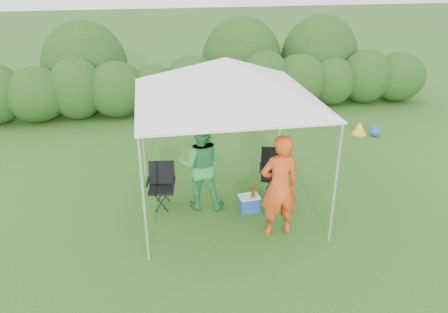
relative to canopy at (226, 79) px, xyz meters
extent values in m
plane|color=#315F1E|center=(0.00, -0.50, -2.46)|extent=(70.00, 70.00, 0.00)
ellipsoid|color=#224B17|center=(-4.44, 5.50, -1.67)|extent=(1.80, 1.53, 1.57)
cylinder|color=#382616|center=(-4.44, 5.50, -2.31)|extent=(0.12, 0.12, 0.30)
ellipsoid|color=#224B17|center=(-3.33, 5.50, -1.56)|extent=(1.58, 1.34, 1.80)
cylinder|color=#382616|center=(-3.33, 5.50, -2.31)|extent=(0.12, 0.12, 0.30)
ellipsoid|color=#224B17|center=(-2.22, 5.50, -1.64)|extent=(1.72, 1.47, 1.65)
cylinder|color=#382616|center=(-2.22, 5.50, -2.31)|extent=(0.12, 0.12, 0.30)
ellipsoid|color=#224B17|center=(-1.11, 5.50, -1.71)|extent=(1.50, 1.28, 1.50)
cylinder|color=#382616|center=(-1.11, 5.50, -2.31)|extent=(0.12, 0.12, 0.30)
ellipsoid|color=#224B17|center=(0.00, 5.50, -1.60)|extent=(1.65, 1.40, 1.73)
cylinder|color=#382616|center=(0.00, 5.50, -2.31)|extent=(0.12, 0.12, 0.30)
ellipsoid|color=#224B17|center=(1.11, 5.50, -1.67)|extent=(1.80, 1.53, 1.57)
cylinder|color=#382616|center=(1.11, 5.50, -2.31)|extent=(0.12, 0.12, 0.30)
ellipsoid|color=#224B17|center=(2.22, 5.50, -1.56)|extent=(1.58, 1.34, 1.80)
cylinder|color=#382616|center=(2.22, 5.50, -2.31)|extent=(0.12, 0.12, 0.30)
ellipsoid|color=#224B17|center=(3.33, 5.50, -1.64)|extent=(1.72, 1.47, 1.65)
cylinder|color=#382616|center=(3.33, 5.50, -2.31)|extent=(0.12, 0.12, 0.30)
ellipsoid|color=#224B17|center=(4.44, 5.50, -1.71)|extent=(1.50, 1.28, 1.50)
cylinder|color=#382616|center=(4.44, 5.50, -2.31)|extent=(0.12, 0.12, 0.30)
ellipsoid|color=#224B17|center=(5.55, 5.50, -1.60)|extent=(1.65, 1.40, 1.73)
cylinder|color=#382616|center=(5.55, 5.50, -2.31)|extent=(0.12, 0.12, 0.30)
ellipsoid|color=#224B17|center=(6.66, 5.50, -1.67)|extent=(1.80, 1.53, 1.57)
cylinder|color=#382616|center=(6.66, 5.50, -2.31)|extent=(0.12, 0.12, 0.30)
cylinder|color=silver|center=(-1.50, -1.50, -1.41)|extent=(0.04, 0.04, 2.10)
cylinder|color=silver|center=(1.50, -1.50, -1.41)|extent=(0.04, 0.04, 2.10)
cylinder|color=silver|center=(-1.50, 1.50, -1.41)|extent=(0.04, 0.04, 2.10)
cylinder|color=silver|center=(1.50, 1.50, -1.41)|extent=(0.04, 0.04, 2.10)
cube|color=white|center=(0.00, 0.00, -0.35)|extent=(3.10, 3.10, 0.03)
pyramid|color=white|center=(0.00, 0.00, 0.02)|extent=(3.10, 3.10, 0.70)
cube|color=black|center=(1.01, 0.19, -2.05)|extent=(0.61, 0.58, 0.05)
cube|color=black|center=(1.06, 0.39, -1.78)|extent=(0.52, 0.26, 0.48)
cube|color=black|center=(0.75, 0.25, -1.88)|extent=(0.16, 0.43, 0.03)
cube|color=black|center=(1.26, 0.12, -1.88)|extent=(0.16, 0.43, 0.03)
cylinder|color=black|center=(0.75, 0.03, -2.26)|extent=(0.02, 0.02, 0.41)
cylinder|color=black|center=(1.16, -0.07, -2.26)|extent=(0.02, 0.02, 0.41)
cylinder|color=black|center=(0.85, 0.45, -2.26)|extent=(0.02, 0.02, 0.41)
cylinder|color=black|center=(1.27, 0.34, -2.26)|extent=(0.02, 0.02, 0.41)
cube|color=black|center=(-1.21, 0.10, -2.08)|extent=(0.52, 0.49, 0.04)
cube|color=black|center=(-1.18, 0.30, -1.83)|extent=(0.48, 0.19, 0.45)
cube|color=black|center=(-1.45, 0.13, -1.92)|extent=(0.10, 0.40, 0.03)
cube|color=black|center=(-0.97, 0.07, -1.92)|extent=(0.10, 0.40, 0.03)
cylinder|color=black|center=(-1.43, -0.07, -2.27)|extent=(0.02, 0.02, 0.38)
cylinder|color=black|center=(-1.04, -0.12, -2.27)|extent=(0.02, 0.02, 0.38)
cylinder|color=black|center=(-1.38, 0.32, -2.27)|extent=(0.02, 0.02, 0.38)
cylinder|color=black|center=(-0.99, 0.27, -2.27)|extent=(0.02, 0.02, 0.38)
imported|color=#E34919|center=(0.70, -1.10, -1.56)|extent=(0.69, 0.49, 1.81)
imported|color=green|center=(-0.46, 0.00, -1.59)|extent=(0.96, 0.81, 1.75)
cube|color=#224BA0|center=(0.39, -0.34, -2.32)|extent=(0.39, 0.29, 0.29)
cube|color=silver|center=(0.39, -0.34, -2.16)|extent=(0.41, 0.31, 0.03)
cylinder|color=#592D0C|center=(0.45, -0.38, -2.02)|extent=(0.07, 0.07, 0.25)
cone|color=yellow|center=(4.19, 2.94, -2.29)|extent=(0.40, 0.40, 0.34)
sphere|color=blue|center=(4.52, 2.71, -2.33)|extent=(0.27, 0.27, 0.27)
camera|label=1|loc=(-1.31, -7.18, 1.92)|focal=35.00mm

